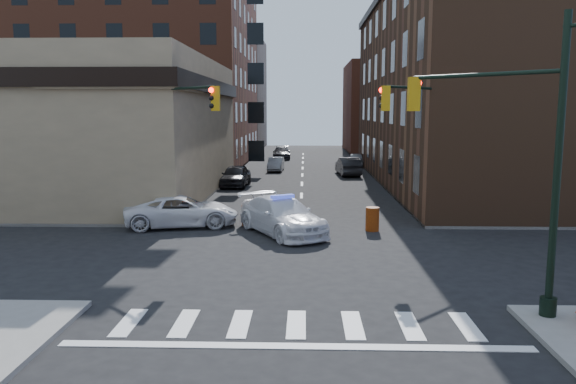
# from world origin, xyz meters

# --- Properties ---
(ground) EXTENTS (140.00, 140.00, 0.00)m
(ground) POSITION_xyz_m (0.00, 0.00, 0.00)
(ground) COLOR black
(ground) RESTS_ON ground
(sidewalk_nw) EXTENTS (34.00, 54.50, 0.15)m
(sidewalk_nw) POSITION_xyz_m (-23.00, 32.75, 0.07)
(sidewalk_nw) COLOR gray
(sidewalk_nw) RESTS_ON ground
(sidewalk_ne) EXTENTS (34.00, 54.50, 0.15)m
(sidewalk_ne) POSITION_xyz_m (23.00, 32.75, 0.07)
(sidewalk_ne) COLOR gray
(sidewalk_ne) RESTS_ON ground
(bank_building) EXTENTS (22.00, 22.00, 9.00)m
(bank_building) POSITION_xyz_m (-17.00, 16.50, 4.50)
(bank_building) COLOR #948161
(bank_building) RESTS_ON ground
(apartment_block) EXTENTS (25.00, 25.00, 24.00)m
(apartment_block) POSITION_xyz_m (-18.50, 40.00, 12.00)
(apartment_block) COLOR brown
(apartment_block) RESTS_ON ground
(commercial_row_ne) EXTENTS (14.00, 34.00, 14.00)m
(commercial_row_ne) POSITION_xyz_m (13.00, 22.50, 7.00)
(commercial_row_ne) COLOR #543521
(commercial_row_ne) RESTS_ON ground
(filler_nw) EXTENTS (20.00, 18.00, 16.00)m
(filler_nw) POSITION_xyz_m (-16.00, 62.00, 8.00)
(filler_nw) COLOR brown
(filler_nw) RESTS_ON ground
(filler_ne) EXTENTS (16.00, 16.00, 12.00)m
(filler_ne) POSITION_xyz_m (14.00, 58.00, 6.00)
(filler_ne) COLOR brown
(filler_ne) RESTS_ON ground
(signal_pole_se) EXTENTS (5.40, 5.27, 8.00)m
(signal_pole_se) POSITION_xyz_m (6.04, -5.52, 4.61)
(signal_pole_se) COLOR black
(signal_pole_se) RESTS_ON sidewalk_se
(signal_pole_nw) EXTENTS (3.58, 3.67, 8.00)m
(signal_pole_nw) POSITION_xyz_m (-5.85, 5.34, 4.34)
(signal_pole_nw) COLOR black
(signal_pole_nw) RESTS_ON sidewalk_nw
(signal_pole_ne) EXTENTS (3.67, 3.58, 8.00)m
(signal_pole_ne) POSITION_xyz_m (5.84, 5.35, 4.34)
(signal_pole_ne) COLOR black
(signal_pole_ne) RESTS_ON sidewalk_ne
(tree_ne_near) EXTENTS (3.00, 3.00, 4.85)m
(tree_ne_near) POSITION_xyz_m (7.50, 26.00, 3.49)
(tree_ne_near) COLOR black
(tree_ne_near) RESTS_ON sidewalk_ne
(tree_ne_far) EXTENTS (3.00, 3.00, 4.85)m
(tree_ne_far) POSITION_xyz_m (7.50, 34.00, 3.49)
(tree_ne_far) COLOR black
(tree_ne_far) RESTS_ON sidewalk_ne
(police_car) EXTENTS (4.91, 6.16, 1.67)m
(police_car) POSITION_xyz_m (-0.83, 4.32, 0.84)
(police_car) COLOR white
(police_car) RESTS_ON ground
(pickup) EXTENTS (5.88, 3.61, 1.52)m
(pickup) POSITION_xyz_m (-5.80, 5.80, 0.76)
(pickup) COLOR white
(pickup) RESTS_ON ground
(parked_car_wnear) EXTENTS (2.11, 4.80, 1.61)m
(parked_car_wnear) POSITION_xyz_m (-4.96, 20.51, 0.80)
(parked_car_wnear) COLOR black
(parked_car_wnear) RESTS_ON ground
(parked_car_wfar) EXTENTS (1.49, 3.94, 1.28)m
(parked_car_wfar) POSITION_xyz_m (-2.50, 31.31, 0.64)
(parked_car_wfar) COLOR #919499
(parked_car_wfar) RESTS_ON ground
(parked_car_wdeep) EXTENTS (2.19, 5.03, 1.44)m
(parked_car_wdeep) POSITION_xyz_m (-2.50, 44.37, 0.72)
(parked_car_wdeep) COLOR black
(parked_car_wdeep) RESTS_ON ground
(parked_car_enear) EXTENTS (2.11, 4.92, 1.58)m
(parked_car_enear) POSITION_xyz_m (4.02, 28.03, 0.79)
(parked_car_enear) COLOR black
(parked_car_enear) RESTS_ON ground
(parked_car_efar) EXTENTS (2.07, 4.30, 1.42)m
(parked_car_efar) POSITION_xyz_m (5.43, 36.01, 0.71)
(parked_car_efar) COLOR gray
(parked_car_efar) RESTS_ON ground
(pedestrian_a) EXTENTS (0.75, 0.68, 1.72)m
(pedestrian_a) POSITION_xyz_m (-9.00, 7.24, 1.01)
(pedestrian_a) COLOR black
(pedestrian_a) RESTS_ON sidewalk_nw
(pedestrian_b) EXTENTS (1.11, 0.97, 1.94)m
(pedestrian_b) POSITION_xyz_m (-10.67, 7.86, 1.12)
(pedestrian_b) COLOR black
(pedestrian_b) RESTS_ON sidewalk_nw
(pedestrian_c) EXTENTS (1.00, 0.53, 1.63)m
(pedestrian_c) POSITION_xyz_m (-13.00, 6.00, 0.97)
(pedestrian_c) COLOR black
(pedestrian_c) RESTS_ON sidewalk_nw
(barrel_road) EXTENTS (0.64, 0.64, 1.13)m
(barrel_road) POSITION_xyz_m (3.41, 5.06, 0.56)
(barrel_road) COLOR red
(barrel_road) RESTS_ON ground
(barrel_bank) EXTENTS (0.69, 0.69, 1.02)m
(barrel_bank) POSITION_xyz_m (-2.62, 6.16, 0.51)
(barrel_bank) COLOR red
(barrel_bank) RESTS_ON ground
(barricade_nw_a) EXTENTS (1.41, 0.88, 0.99)m
(barricade_nw_a) POSITION_xyz_m (-6.50, 7.05, 0.64)
(barricade_nw_a) COLOR red
(barricade_nw_a) RESTS_ON sidewalk_nw
(barricade_nw_b) EXTENTS (1.44, 0.96, 0.99)m
(barricade_nw_b) POSITION_xyz_m (-11.64, 7.29, 0.65)
(barricade_nw_b) COLOR #CE3E09
(barricade_nw_b) RESTS_ON sidewalk_nw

